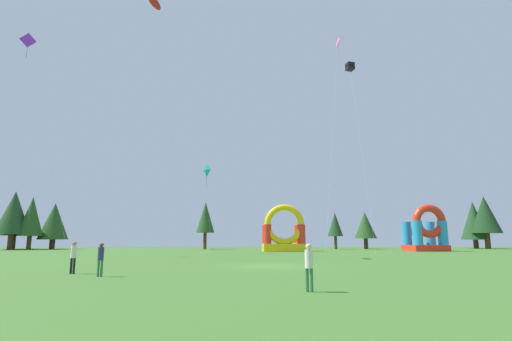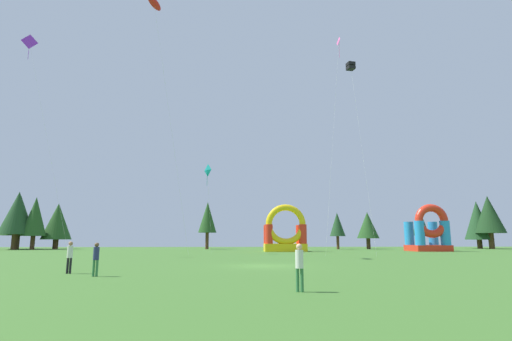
# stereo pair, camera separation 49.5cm
# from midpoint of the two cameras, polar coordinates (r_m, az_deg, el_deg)

# --- Properties ---
(ground_plane) EXTENTS (120.00, 120.00, 0.00)m
(ground_plane) POSITION_cam_midpoint_polar(r_m,az_deg,el_deg) (26.36, 1.24, -13.74)
(ground_plane) COLOR #3D6B28
(kite_red_parafoil) EXTENTS (4.10, 9.18, 26.34)m
(kite_red_parafoil) POSITION_cam_midpoint_polar(r_m,az_deg,el_deg) (45.17, -14.91, 22.50)
(kite_red_parafoil) COLOR red
(kite_red_parafoil) RESTS_ON ground_plane
(kite_pink_diamond) EXTENTS (3.67, 4.57, 26.35)m
(kite_pink_diamond) POSITION_cam_midpoint_polar(r_m,az_deg,el_deg) (52.01, 11.64, 17.39)
(kite_pink_diamond) COLOR #EA599E
(kite_pink_diamond) RESTS_ON ground_plane
(kite_teal_diamond) EXTENTS (1.00, 4.57, 10.42)m
(kite_teal_diamond) POSITION_cam_midpoint_polar(r_m,az_deg,el_deg) (47.63, -7.61, -0.08)
(kite_teal_diamond) COLOR #0C7F7A
(kite_teal_diamond) RESTS_ON ground_plane
(kite_black_box) EXTENTS (1.25, 3.96, 22.31)m
(kite_black_box) POSITION_cam_midpoint_polar(r_m,az_deg,el_deg) (49.17, 13.25, 14.46)
(kite_black_box) COLOR black
(kite_black_box) RESTS_ON ground_plane
(kite_purple_diamond) EXTENTS (7.90, 3.31, 23.53)m
(kite_purple_diamond) POSITION_cam_midpoint_polar(r_m,az_deg,el_deg) (51.29, -30.51, 15.72)
(kite_purple_diamond) COLOR purple
(kite_purple_diamond) RESTS_ON ground_plane
(person_far_side) EXTENTS (0.29, 0.29, 1.58)m
(person_far_side) POSITION_cam_midpoint_polar(r_m,az_deg,el_deg) (20.43, -22.35, -11.50)
(person_far_side) COLOR #33723F
(person_far_side) RESTS_ON ground_plane
(person_near_camera) EXTENTS (0.36, 0.36, 1.60)m
(person_near_camera) POSITION_cam_midpoint_polar(r_m,az_deg,el_deg) (13.75, 6.67, -13.24)
(person_near_camera) COLOR #33723F
(person_near_camera) RESTS_ON ground_plane
(person_left_edge) EXTENTS (0.32, 0.32, 1.62)m
(person_left_edge) POSITION_cam_midpoint_polar(r_m,az_deg,el_deg) (22.61, -25.64, -10.98)
(person_left_edge) COLOR black
(person_left_edge) RESTS_ON ground_plane
(inflatable_blue_arch) EXTENTS (5.76, 3.84, 6.45)m
(inflatable_blue_arch) POSITION_cam_midpoint_polar(r_m,az_deg,el_deg) (55.21, 3.81, -9.39)
(inflatable_blue_arch) COLOR yellow
(inflatable_blue_arch) RESTS_ON ground_plane
(inflatable_red_slide) EXTENTS (5.01, 4.79, 6.60)m
(inflatable_red_slide) POSITION_cam_midpoint_polar(r_m,az_deg,el_deg) (61.78, 23.35, -8.41)
(inflatable_red_slide) COLOR red
(inflatable_red_slide) RESTS_ON ground_plane
(tree_row_0) EXTENTS (5.38, 5.38, 9.30)m
(tree_row_0) POSITION_cam_midpoint_polar(r_m,az_deg,el_deg) (80.23, -31.81, -5.57)
(tree_row_0) COLOR #4C331E
(tree_row_0) RESTS_ON ground_plane
(tree_row_1) EXTENTS (5.25, 5.25, 9.47)m
(tree_row_1) POSITION_cam_midpoint_polar(r_m,az_deg,el_deg) (75.67, -31.98, -5.26)
(tree_row_1) COLOR #4C331E
(tree_row_1) RESTS_ON ground_plane
(tree_row_2) EXTENTS (3.83, 3.83, 8.62)m
(tree_row_2) POSITION_cam_midpoint_polar(r_m,az_deg,el_deg) (74.70, -30.07, -5.81)
(tree_row_2) COLOR #4C331E
(tree_row_2) RESTS_ON ground_plane
(tree_row_3) EXTENTS (4.92, 4.92, 7.85)m
(tree_row_3) POSITION_cam_midpoint_polar(r_m,az_deg,el_deg) (76.37, -27.51, -6.58)
(tree_row_3) COLOR #4C331E
(tree_row_3) RESTS_ON ground_plane
(tree_row_4) EXTENTS (3.12, 3.12, 8.00)m
(tree_row_4) POSITION_cam_midpoint_polar(r_m,az_deg,el_deg) (68.19, -7.59, -6.82)
(tree_row_4) COLOR #4C331E
(tree_row_4) RESTS_ON ground_plane
(tree_row_5) EXTENTS (2.63, 2.63, 6.20)m
(tree_row_5) POSITION_cam_midpoint_polar(r_m,az_deg,el_deg) (69.00, 11.24, -7.74)
(tree_row_5) COLOR #4C331E
(tree_row_5) RESTS_ON ground_plane
(tree_row_6) EXTENTS (3.76, 3.76, 6.33)m
(tree_row_6) POSITION_cam_midpoint_polar(r_m,az_deg,el_deg) (71.21, 15.42, -7.72)
(tree_row_6) COLOR #4C331E
(tree_row_6) RESTS_ON ground_plane
(tree_row_7) EXTENTS (2.83, 2.83, 7.02)m
(tree_row_7) POSITION_cam_midpoint_polar(r_m,az_deg,el_deg) (76.02, 22.25, -7.02)
(tree_row_7) COLOR #4C331E
(tree_row_7) RESTS_ON ground_plane
(tree_row_8) EXTENTS (4.71, 4.71, 8.49)m
(tree_row_8) POSITION_cam_midpoint_polar(r_m,az_deg,el_deg) (81.95, 29.00, -6.40)
(tree_row_8) COLOR #4C331E
(tree_row_8) RESTS_ON ground_plane
(tree_row_9) EXTENTS (5.05, 5.05, 9.28)m
(tree_row_9) POSITION_cam_midpoint_polar(r_m,az_deg,el_deg) (80.92, 30.24, -5.60)
(tree_row_9) COLOR #4C331E
(tree_row_9) RESTS_ON ground_plane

